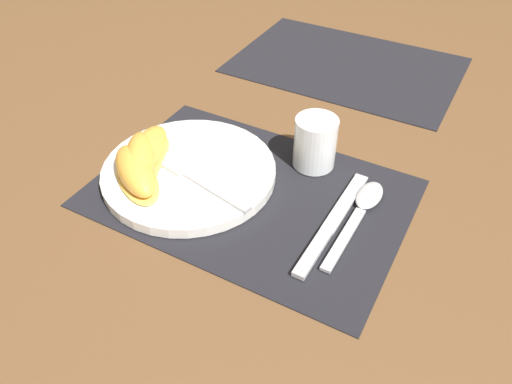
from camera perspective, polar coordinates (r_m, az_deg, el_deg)
The scene contains 11 objects.
ground_plane at distance 0.72m, azimuth -0.68°, elevation -0.20°, with size 3.00×3.00×0.00m, color brown.
placemat at distance 0.72m, azimuth -0.68°, elevation -0.08°, with size 0.44×0.30×0.00m.
placemat_far at distance 1.06m, azimuth 10.27°, elevation 14.15°, with size 0.44×0.30×0.00m.
plate at distance 0.74m, azimuth -7.64°, elevation 2.28°, with size 0.26×0.26×0.02m.
juice_glass at distance 0.75m, azimuth 6.75°, elevation 5.33°, with size 0.06×0.06×0.08m.
knife at distance 0.67m, azimuth 8.62°, elevation -3.64°, with size 0.02×0.22×0.01m.
spoon at distance 0.70m, azimuth 12.12°, elevation -1.59°, with size 0.03×0.19×0.01m.
fork at distance 0.72m, azimuth -7.64°, elevation 2.01°, with size 0.20×0.06×0.00m.
citrus_wedge_0 at distance 0.75m, azimuth -12.48°, elevation 4.30°, with size 0.09×0.14×0.04m.
citrus_wedge_1 at distance 0.73m, azimuth -13.01°, elevation 3.57°, with size 0.11×0.13×0.04m.
citrus_wedge_2 at distance 0.72m, azimuth -13.56°, elevation 2.23°, with size 0.13×0.11×0.04m.
Camera 1 is at (0.27, -0.47, 0.48)m, focal length 35.00 mm.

